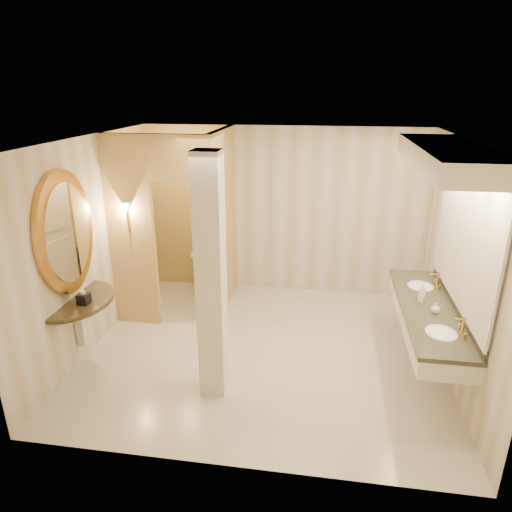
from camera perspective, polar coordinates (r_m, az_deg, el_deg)
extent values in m
plane|color=beige|center=(6.14, 1.04, -11.60)|extent=(4.50, 4.50, 0.00)
plane|color=silver|center=(5.23, 1.23, 14.30)|extent=(4.50, 4.50, 0.00)
cube|color=beige|center=(7.44, 3.19, 5.57)|extent=(4.50, 0.02, 2.70)
cube|color=beige|center=(3.76, -3.01, -10.19)|extent=(4.50, 0.02, 2.70)
cube|color=beige|center=(6.24, -19.83, 1.36)|extent=(0.02, 4.00, 2.70)
cube|color=beige|center=(5.72, 24.06, -0.91)|extent=(0.02, 4.00, 2.70)
cube|color=tan|center=(6.85, -4.13, 4.22)|extent=(0.10, 1.50, 2.70)
cube|color=tan|center=(6.52, -15.30, 2.68)|extent=(0.65, 0.10, 2.70)
cube|color=tan|center=(6.03, -9.78, 11.97)|extent=(0.80, 0.10, 0.60)
cube|color=silver|center=(6.63, -5.77, 0.88)|extent=(0.29, 0.78, 2.10)
cylinder|color=#C3893E|center=(6.40, -15.71, 4.19)|extent=(0.03, 0.03, 0.30)
cone|color=silver|center=(6.35, -15.88, 5.92)|extent=(0.14, 0.14, 0.14)
cube|color=silver|center=(5.72, 20.71, -7.23)|extent=(0.60, 2.19, 0.24)
cube|color=black|center=(5.67, 20.86, -6.16)|extent=(0.64, 2.23, 0.05)
cube|color=black|center=(5.71, 23.70, -5.60)|extent=(0.03, 2.19, 0.10)
ellipsoid|color=white|center=(5.17, 22.09, -9.28)|extent=(0.40, 0.44, 0.15)
cylinder|color=#C3893E|center=(5.16, 24.46, -8.04)|extent=(0.03, 0.03, 0.22)
ellipsoid|color=white|center=(6.21, 19.81, -3.89)|extent=(0.40, 0.44, 0.15)
cylinder|color=#C3893E|center=(6.20, 21.76, -2.87)|extent=(0.03, 0.03, 0.22)
cube|color=white|center=(5.44, 24.81, 1.82)|extent=(0.03, 2.19, 1.40)
cube|color=silver|center=(5.17, 23.32, 11.38)|extent=(0.75, 2.39, 0.22)
cylinder|color=black|center=(5.91, -21.81, -5.18)|extent=(1.11, 1.11, 0.05)
cube|color=silver|center=(6.02, -21.11, -7.80)|extent=(0.10, 0.10, 0.60)
cylinder|color=gold|center=(5.61, -22.77, 2.67)|extent=(0.07, 1.11, 1.11)
cylinder|color=white|center=(5.59, -22.42, 2.65)|extent=(0.02, 0.89, 0.89)
cube|color=silver|center=(4.81, -5.65, -3.09)|extent=(0.28, 0.28, 2.70)
cube|color=black|center=(5.70, -20.73, -5.02)|extent=(0.13, 0.13, 0.13)
imported|color=white|center=(7.73, -6.50, -1.48)|extent=(0.65, 0.86, 0.77)
imported|color=beige|center=(5.71, 19.99, -4.78)|extent=(0.09, 0.09, 0.15)
imported|color=silver|center=(5.50, 21.55, -6.08)|extent=(0.11, 0.11, 0.12)
imported|color=#C6B28C|center=(5.71, 20.06, -4.28)|extent=(0.10, 0.10, 0.23)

